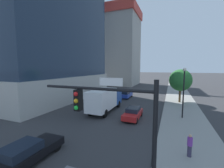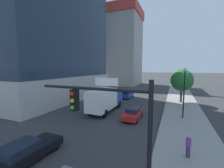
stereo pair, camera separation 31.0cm
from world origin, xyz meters
name	(u,v)px [view 1 (the left image)]	position (x,y,z in m)	size (l,w,h in m)	color
sidewalk	(183,114)	(8.26, 20.00, 0.07)	(5.14, 120.00, 0.15)	gray
construction_building	(119,44)	(-11.77, 51.92, 14.94)	(23.64, 14.54, 33.94)	#9E9B93
traffic_light_pole	(114,116)	(4.29, 4.62, 4.09)	(5.72, 0.48, 5.69)	black
street_lamp	(184,86)	(8.06, 18.35, 4.12)	(0.44, 0.44, 6.10)	black
street_tree	(180,80)	(8.14, 27.38, 4.06)	(3.83, 3.83, 5.84)	brown
car_blue	(126,94)	(-2.05, 28.06, 0.74)	(1.93, 4.10, 1.45)	#233D9E
car_black	(29,151)	(-2.05, 5.24, 0.73)	(1.93, 4.39, 1.43)	black
car_red	(133,113)	(2.39, 16.15, 0.69)	(1.75, 4.12, 1.38)	red
box_truck	(105,99)	(-2.05, 17.57, 1.84)	(2.44, 7.59, 3.28)	#1E4799
pedestrian_purple_shirt	(190,145)	(7.99, 9.56, 0.96)	(0.34, 0.34, 1.59)	#38334C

